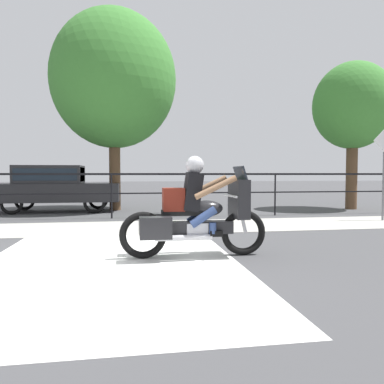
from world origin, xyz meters
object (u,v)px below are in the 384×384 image
at_px(motorcycle, 195,213).
at_px(street_sign, 384,163).
at_px(parked_car, 55,185).
at_px(tree_behind_sign, 353,107).
at_px(tree_behind_car, 114,80).

bearing_deg(motorcycle, street_sign, 29.51).
xyz_separation_m(parked_car, street_sign, (9.65, -4.09, 0.69)).
height_order(motorcycle, parked_car, parked_car).
distance_m(street_sign, tree_behind_sign, 4.18).
xyz_separation_m(motorcycle, street_sign, (6.02, 3.69, 0.92)).
relative_size(parked_car, tree_behind_sign, 0.77).
bearing_deg(street_sign, tree_behind_sign, 71.23).
xyz_separation_m(motorcycle, tree_behind_sign, (7.17, 7.06, 3.12)).
height_order(parked_car, street_sign, street_sign).
bearing_deg(street_sign, parked_car, 157.01).
height_order(street_sign, tree_behind_sign, tree_behind_sign).
bearing_deg(tree_behind_car, motorcycle, -78.97).
relative_size(street_sign, tree_behind_sign, 0.48).
xyz_separation_m(motorcycle, parked_car, (-3.63, 7.78, 0.23)).
bearing_deg(street_sign, tree_behind_car, 149.80).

